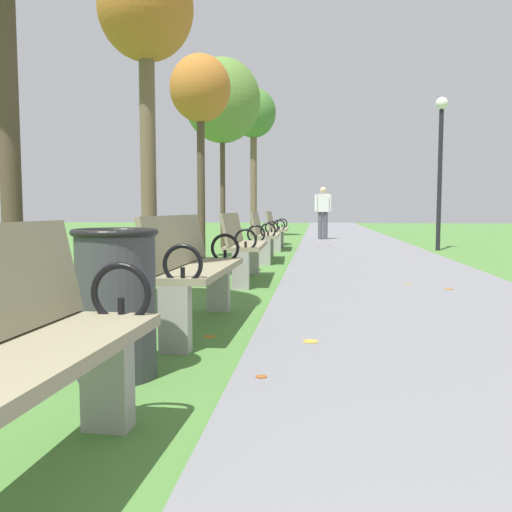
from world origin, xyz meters
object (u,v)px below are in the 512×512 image
at_px(park_bench_6, 276,229).
at_px(tree_4, 222,101).
at_px(tree_2, 146,17).
at_px(tree_5, 254,116).
at_px(park_bench_3, 194,268).
at_px(trash_bin, 116,303).
at_px(tree_3, 200,92).
at_px(park_bench_4, 243,245).
at_px(pedestrian_walking, 323,210).
at_px(park_bench_5, 264,235).
at_px(lamp_post, 441,149).

distance_m(park_bench_6, tree_4, 3.35).
relative_size(tree_2, tree_5, 0.81).
bearing_deg(park_bench_3, trash_bin, -96.47).
height_order(park_bench_3, tree_3, tree_3).
distance_m(park_bench_4, tree_5, 12.44).
bearing_deg(tree_4, tree_3, -87.22).
distance_m(park_bench_3, tree_2, 4.06).
distance_m(tree_5, pedestrian_walking, 4.33).
bearing_deg(park_bench_3, tree_3, 101.42).
bearing_deg(tree_2, pedestrian_walking, 77.37).
bearing_deg(park_bench_5, park_bench_4, -90.00).
bearing_deg(park_bench_4, park_bench_6, 90.00).
relative_size(park_bench_3, trash_bin, 1.91).
bearing_deg(trash_bin, pedestrian_walking, 84.85).
distance_m(tree_3, tree_5, 8.98).
distance_m(pedestrian_walking, lamp_post, 5.13).
height_order(park_bench_5, trash_bin, park_bench_5).
bearing_deg(tree_2, park_bench_6, 78.95).
distance_m(park_bench_4, tree_3, 4.07).
bearing_deg(park_bench_6, park_bench_5, -90.00).
distance_m(tree_3, lamp_post, 5.82).
xyz_separation_m(park_bench_5, park_bench_6, (-0.00, 2.95, 0.00)).
xyz_separation_m(park_bench_3, tree_3, (-1.17, 5.80, 2.60)).
bearing_deg(park_bench_4, tree_5, 95.94).
relative_size(park_bench_4, trash_bin, 1.92).
bearing_deg(park_bench_4, tree_2, -168.02).
bearing_deg(tree_3, tree_2, -90.19).
xyz_separation_m(tree_5, lamp_post, (4.98, -5.91, -1.82)).
distance_m(park_bench_3, pedestrian_walking, 13.07).
height_order(tree_2, tree_4, tree_4).
bearing_deg(pedestrian_walking, trash_bin, -95.15).
bearing_deg(tree_3, park_bench_3, -78.58).
height_order(park_bench_6, tree_3, tree_3).
relative_size(park_bench_3, park_bench_6, 1.00).
bearing_deg(tree_4, tree_2, -88.68).
relative_size(tree_3, pedestrian_walking, 2.32).
relative_size(park_bench_4, park_bench_6, 1.00).
relative_size(park_bench_5, park_bench_6, 1.01).
relative_size(park_bench_3, tree_2, 0.39).
xyz_separation_m(tree_5, pedestrian_walking, (2.37, -1.71, -3.20)).
bearing_deg(tree_4, park_bench_5, -68.16).
distance_m(park_bench_4, trash_bin, 4.19).
bearing_deg(trash_bin, park_bench_6, 89.16).
xyz_separation_m(park_bench_3, lamp_post, (3.75, 8.81, 1.82)).
height_order(park_bench_5, pedestrian_walking, pedestrian_walking).
height_order(park_bench_5, tree_5, tree_5).
bearing_deg(park_bench_6, lamp_post, 1.79).
bearing_deg(park_bench_4, trash_bin, -92.01).
distance_m(park_bench_3, trash_bin, 1.31).
xyz_separation_m(tree_2, pedestrian_walking, (2.32, 10.37, -2.41)).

